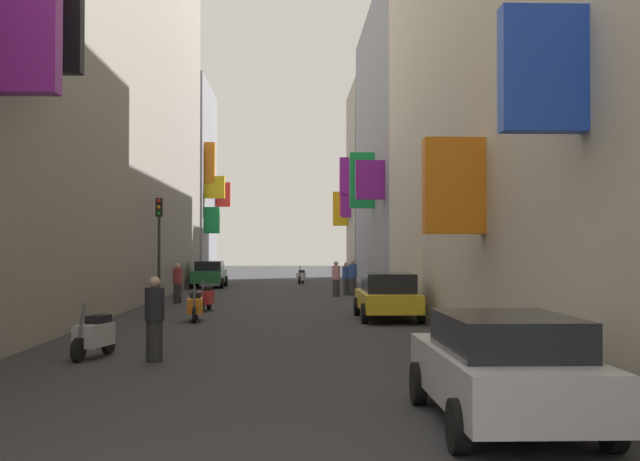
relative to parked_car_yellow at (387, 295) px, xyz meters
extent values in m
plane|color=#2D2D30|center=(-3.76, 8.38, -0.75)|extent=(140.00, 140.00, 0.00)
cube|color=gray|center=(-11.76, 2.53, 9.82)|extent=(6.00, 48.29, 21.15)
cube|color=purple|center=(-8.11, -9.58, 5.98)|extent=(1.29, 0.51, 3.08)
cube|color=black|center=(-8.14, -7.60, 6.20)|extent=(1.24, 0.39, 1.91)
cube|color=gray|center=(-11.76, 33.12, 6.10)|extent=(6.00, 10.52, 13.70)
cube|color=red|center=(-8.22, 37.62, 5.54)|extent=(1.09, 0.55, 1.85)
cube|color=orange|center=(-8.42, 29.37, 7.11)|extent=(0.68, 0.62, 2.71)
cube|color=green|center=(-8.27, 29.53, 3.31)|extent=(0.99, 0.37, 1.75)
cube|color=yellow|center=(-8.09, 29.39, 5.49)|extent=(1.33, 0.56, 1.47)
cube|color=orange|center=(0.58, -7.66, 2.82)|extent=(1.33, 0.49, 2.10)
cube|color=blue|center=(0.63, -13.99, 4.02)|extent=(1.23, 0.38, 1.80)
cube|color=gray|center=(4.24, 19.37, 6.90)|extent=(6.00, 18.71, 15.31)
cube|color=green|center=(0.62, 16.61, 4.93)|extent=(1.25, 0.40, 2.85)
cube|color=purple|center=(0.58, 11.79, 4.56)|extent=(1.32, 0.39, 1.77)
cube|color=#9E9384|center=(4.24, 33.88, 6.08)|extent=(6.00, 9.01, 13.68)
cube|color=red|center=(0.85, 34.09, 5.29)|extent=(0.77, 0.50, 3.01)
cube|color=purple|center=(0.88, 33.38, 5.20)|extent=(0.71, 0.51, 3.09)
cube|color=yellow|center=(0.66, 36.33, 4.41)|extent=(1.15, 0.58, 2.54)
cube|color=purple|center=(0.83, 33.15, 6.62)|extent=(0.82, 0.35, 2.59)
cube|color=gold|center=(0.00, 0.07, -0.18)|extent=(1.67, 4.43, 0.56)
cube|color=black|center=(0.00, -0.15, 0.39)|extent=(1.47, 2.48, 0.59)
cylinder|color=black|center=(-0.83, 1.53, -0.45)|extent=(0.18, 0.60, 0.60)
cylinder|color=black|center=(0.83, 1.53, -0.45)|extent=(0.18, 0.60, 0.60)
cylinder|color=black|center=(-0.83, -1.39, -0.45)|extent=(0.18, 0.60, 0.60)
cylinder|color=black|center=(0.83, -1.39, -0.45)|extent=(0.18, 0.60, 0.60)
cube|color=#B7B7BC|center=(-0.33, -15.36, -0.14)|extent=(1.68, 4.27, 0.64)
cube|color=black|center=(-0.33, -15.57, 0.41)|extent=(1.48, 2.39, 0.46)
cylinder|color=black|center=(-1.17, -13.95, -0.45)|extent=(0.18, 0.60, 0.60)
cylinder|color=black|center=(0.51, -13.95, -0.45)|extent=(0.18, 0.60, 0.60)
cylinder|color=black|center=(-1.17, -16.77, -0.45)|extent=(0.18, 0.60, 0.60)
cylinder|color=black|center=(0.51, -16.77, -0.45)|extent=(0.18, 0.60, 0.60)
cube|color=#236638|center=(-7.62, 21.20, -0.12)|extent=(1.66, 4.15, 0.67)
cube|color=black|center=(-7.62, 21.40, 0.47)|extent=(1.46, 2.32, 0.52)
cylinder|color=black|center=(-6.79, 19.83, -0.45)|extent=(0.18, 0.60, 0.60)
cylinder|color=black|center=(-8.46, 19.83, -0.45)|extent=(0.18, 0.60, 0.60)
cylinder|color=black|center=(-6.79, 22.56, -0.45)|extent=(0.18, 0.60, 0.60)
cylinder|color=black|center=(-8.46, 22.56, -0.45)|extent=(0.18, 0.60, 0.60)
cube|color=silver|center=(-2.40, 25.64, -0.29)|extent=(0.61, 1.24, 0.45)
cube|color=black|center=(-2.37, 25.86, 0.02)|extent=(0.40, 0.60, 0.16)
cylinder|color=#4C4C51|center=(-2.48, 25.05, 0.04)|extent=(0.10, 0.28, 0.68)
cylinder|color=black|center=(-2.50, 24.91, -0.51)|extent=(0.17, 0.49, 0.48)
cylinder|color=black|center=(-2.29, 26.38, -0.51)|extent=(0.17, 0.49, 0.48)
cube|color=#ADADB2|center=(-6.95, -8.80, -0.29)|extent=(0.67, 1.10, 0.45)
cube|color=black|center=(-6.90, -8.61, 0.02)|extent=(0.45, 0.62, 0.16)
cylinder|color=#4C4C51|center=(-7.07, -9.29, 0.04)|extent=(0.12, 0.28, 0.68)
cylinder|color=black|center=(-7.10, -9.42, -0.51)|extent=(0.21, 0.49, 0.48)
cylinder|color=black|center=(-6.79, -8.17, -0.51)|extent=(0.21, 0.49, 0.48)
cube|color=red|center=(-6.02, 3.90, -0.29)|extent=(0.53, 1.12, 0.45)
cube|color=black|center=(-6.01, 4.10, 0.02)|extent=(0.37, 0.59, 0.16)
cylinder|color=#4C4C51|center=(-6.07, 3.36, 0.04)|extent=(0.08, 0.28, 0.68)
cylinder|color=black|center=(-6.08, 3.22, -0.51)|extent=(0.14, 0.49, 0.48)
cylinder|color=black|center=(-5.97, 4.58, -0.51)|extent=(0.14, 0.49, 0.48)
cube|color=orange|center=(-5.90, -0.33, -0.29)|extent=(0.53, 1.22, 0.45)
cube|color=black|center=(-5.92, -0.11, 0.02)|extent=(0.36, 0.58, 0.16)
cylinder|color=#4C4C51|center=(-5.86, -0.92, 0.04)|extent=(0.08, 0.28, 0.68)
cylinder|color=black|center=(-5.85, -1.07, -0.51)|extent=(0.14, 0.49, 0.48)
cylinder|color=black|center=(-5.96, 0.40, -0.51)|extent=(0.14, 0.49, 0.48)
cylinder|color=#2D2D2D|center=(-7.56, 7.85, -0.36)|extent=(0.38, 0.38, 0.78)
cylinder|color=maroon|center=(-7.56, 7.85, 0.34)|extent=(0.46, 0.46, 0.62)
sphere|color=tan|center=(-7.56, 7.85, 0.76)|extent=(0.21, 0.21, 0.21)
cylinder|color=#353535|center=(-0.95, 12.20, -0.36)|extent=(0.45, 0.45, 0.79)
cylinder|color=pink|center=(-0.95, 12.20, 0.34)|extent=(0.54, 0.54, 0.62)
sphere|color=tan|center=(-0.95, 12.20, 0.76)|extent=(0.21, 0.21, 0.21)
cylinder|color=#262626|center=(-5.64, -9.37, -0.35)|extent=(0.37, 0.37, 0.81)
cylinder|color=black|center=(-5.64, -9.37, 0.37)|extent=(0.44, 0.44, 0.64)
sphere|color=tan|center=(-5.64, -9.37, 0.80)|extent=(0.22, 0.22, 0.22)
cylinder|color=#393939|center=(-0.12, 12.94, -0.34)|extent=(0.35, 0.35, 0.82)
cylinder|color=#335199|center=(-0.12, 12.94, 0.39)|extent=(0.41, 0.41, 0.65)
sphere|color=tan|center=(-0.12, 12.94, 0.83)|extent=(0.22, 0.22, 0.22)
cylinder|color=#3F3F3F|center=(-0.39, 13.74, -0.38)|extent=(0.33, 0.33, 0.75)
cylinder|color=#335199|center=(-0.39, 13.74, 0.30)|extent=(0.39, 0.39, 0.60)
sphere|color=tan|center=(-0.39, 13.74, 0.70)|extent=(0.20, 0.20, 0.20)
cylinder|color=#2D2D2D|center=(-8.32, 7.92, 0.99)|extent=(0.12, 0.12, 3.48)
cube|color=black|center=(-8.32, 7.92, 3.11)|extent=(0.26, 0.26, 0.75)
sphere|color=red|center=(-8.32, 7.78, 3.36)|extent=(0.14, 0.14, 0.14)
sphere|color=orange|center=(-8.32, 7.78, 3.11)|extent=(0.14, 0.14, 0.14)
sphere|color=green|center=(-8.32, 7.78, 2.86)|extent=(0.14, 0.14, 0.14)
camera|label=1|loc=(-2.96, -25.69, 1.46)|focal=46.63mm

